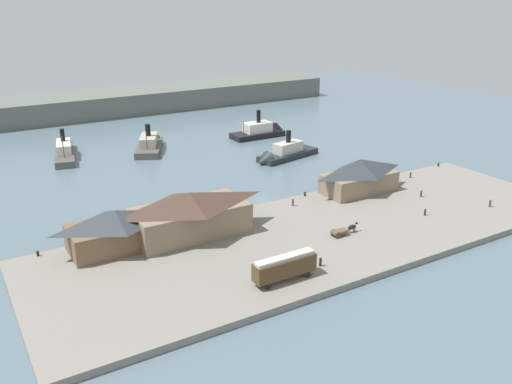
{
  "coord_description": "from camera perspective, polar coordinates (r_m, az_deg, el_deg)",
  "views": [
    {
      "loc": [
        -59.54,
        -96.0,
        43.71
      ],
      "look_at": [
        -1.52,
        0.8,
        2.0
      ],
      "focal_mm": 37.95,
      "sensor_mm": 36.0,
      "label": 1
    }
  ],
  "objects": [
    {
      "name": "ferry_shed_customs_shed",
      "position": [
        100.44,
        -6.99,
        -2.27
      ],
      "size": [
        21.49,
        10.69,
        8.36
      ],
      "color": "#847056",
      "rests_on": "quay_promenade"
    },
    {
      "name": "pedestrian_at_waters_edge",
      "position": [
        124.19,
        23.44,
        -1.08
      ],
      "size": [
        0.44,
        0.44,
        1.78
      ],
      "color": "#3D4C42",
      "rests_on": "quay_promenade"
    },
    {
      "name": "far_headland",
      "position": [
        218.08,
        -14.75,
        9.13
      ],
      "size": [
        180.0,
        24.0,
        8.0
      ],
      "primitive_type": "cube",
      "color": "#60665B",
      "rests_on": "ground"
    },
    {
      "name": "pedestrian_near_west_shed",
      "position": [
        125.01,
        17.01,
        -0.15
      ],
      "size": [
        0.42,
        0.42,
        1.68
      ],
      "color": "#33384C",
      "rests_on": "quay_promenade"
    },
    {
      "name": "seawall_edge",
      "position": [
        118.11,
        1.73,
        -1.19
      ],
      "size": [
        110.0,
        0.8,
        1.0
      ],
      "primitive_type": "cube",
      "color": "#666159",
      "rests_on": "ground"
    },
    {
      "name": "ferry_departing_north",
      "position": [
        164.21,
        -19.54,
        4.22
      ],
      "size": [
        10.06,
        25.76,
        9.23
      ],
      "color": "#514C47",
      "rests_on": "ground"
    },
    {
      "name": "mooring_post_east",
      "position": [
        148.64,
        18.67,
        2.76
      ],
      "size": [
        0.44,
        0.44,
        0.9
      ],
      "primitive_type": "cylinder",
      "color": "black",
      "rests_on": "quay_promenade"
    },
    {
      "name": "mooring_post_center_east",
      "position": [
        100.56,
        -22.01,
        -6.03
      ],
      "size": [
        0.44,
        0.44,
        0.9
      ],
      "primitive_type": "cylinder",
      "color": "black",
      "rests_on": "quay_promenade"
    },
    {
      "name": "pedestrian_standing_center",
      "position": [
        114.77,
        3.9,
        -1.08
      ],
      "size": [
        0.43,
        0.43,
        1.74
      ],
      "color": "#4C3D33",
      "rests_on": "quay_promenade"
    },
    {
      "name": "mooring_post_center_west",
      "position": [
        120.61,
        5.17,
        -0.21
      ],
      "size": [
        0.44,
        0.44,
        0.9
      ],
      "primitive_type": "cylinder",
      "color": "black",
      "rests_on": "quay_promenade"
    },
    {
      "name": "ferry_near_quay",
      "position": [
        150.74,
        2.75,
        3.98
      ],
      "size": [
        21.56,
        9.83,
        9.66
      ],
      "color": "#23282D",
      "rests_on": "ground"
    },
    {
      "name": "mooring_post_west",
      "position": [
        113.63,
        -0.49,
        -1.44
      ],
      "size": [
        0.44,
        0.44,
        0.9
      ],
      "primitive_type": "cylinder",
      "color": "black",
      "rests_on": "quay_promenade"
    },
    {
      "name": "ferry_mid_harbor",
      "position": [
        175.54,
        0.76,
        6.42
      ],
      "size": [
        18.76,
        6.72,
        10.91
      ],
      "color": "black",
      "rests_on": "ground"
    },
    {
      "name": "pedestrian_walking_east",
      "position": [
        114.91,
        17.38,
        -2.03
      ],
      "size": [
        0.38,
        0.38,
        1.55
      ],
      "color": "#232328",
      "rests_on": "quay_promenade"
    },
    {
      "name": "pedestrian_near_east_shed",
      "position": [
        90.54,
        6.8,
        -7.31
      ],
      "size": [
        0.43,
        0.43,
        1.73
      ],
      "color": "#232328",
      "rests_on": "quay_promenade"
    },
    {
      "name": "quay_promenade",
      "position": [
        104.3,
        7.19,
        -4.3
      ],
      "size": [
        110.0,
        36.0,
        1.2
      ],
      "primitive_type": "cube",
      "color": "gray",
      "rests_on": "ground"
    },
    {
      "name": "ferry_shed_central_terminal",
      "position": [
        97.99,
        -14.5,
        -3.78
      ],
      "size": [
        16.69,
        9.2,
        7.14
      ],
      "color": "brown",
      "rests_on": "quay_promenade"
    },
    {
      "name": "ground_plane",
      "position": [
        121.12,
        0.81,
        -0.87
      ],
      "size": [
        320.0,
        320.0,
        0.0
      ],
      "primitive_type": "plane",
      "color": "slate"
    },
    {
      "name": "horse_cart",
      "position": [
        102.28,
        9.23,
        -3.99
      ],
      "size": [
        5.98,
        1.68,
        1.87
      ],
      "color": "brown",
      "rests_on": "quay_promenade"
    },
    {
      "name": "pedestrian_near_cart",
      "position": [
        137.19,
        15.97,
        1.75
      ],
      "size": [
        0.4,
        0.4,
        1.61
      ],
      "color": "#33384C",
      "rests_on": "quay_promenade"
    },
    {
      "name": "ferry_approaching_east",
      "position": [
        164.01,
        -11.14,
        5.03
      ],
      "size": [
        14.38,
        20.97,
        10.02
      ],
      "color": "#514C47",
      "rests_on": "ground"
    },
    {
      "name": "street_tram",
      "position": [
        85.1,
        3.04,
        -7.81
      ],
      "size": [
        10.7,
        2.55,
        4.22
      ],
      "color": "#4C381E",
      "rests_on": "quay_promenade"
    },
    {
      "name": "ferry_shed_east_terminal",
      "position": [
        123.91,
        10.82,
        1.74
      ],
      "size": [
        17.21,
        8.51,
        7.62
      ],
      "color": "#847056",
      "rests_on": "quay_promenade"
    }
  ]
}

